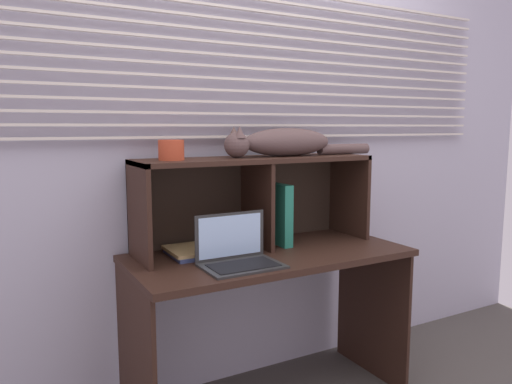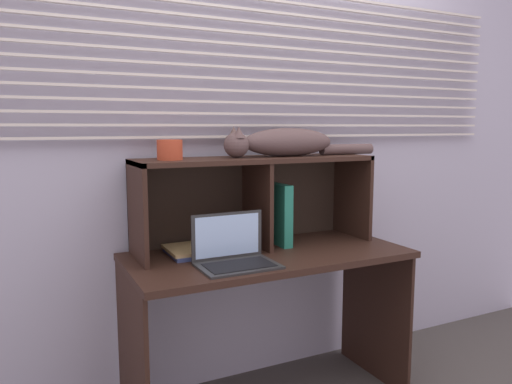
{
  "view_description": "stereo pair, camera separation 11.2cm",
  "coord_description": "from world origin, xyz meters",
  "px_view_note": "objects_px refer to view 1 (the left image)",
  "views": [
    {
      "loc": [
        -1.12,
        -1.68,
        1.32
      ],
      "look_at": [
        0.0,
        0.34,
        1.01
      ],
      "focal_mm": 34.17,
      "sensor_mm": 36.0,
      "label": 1
    },
    {
      "loc": [
        -1.02,
        -1.73,
        1.32
      ],
      "look_at": [
        0.0,
        0.34,
        1.01
      ],
      "focal_mm": 34.17,
      "sensor_mm": 36.0,
      "label": 2
    }
  ],
  "objects_px": {
    "laptop": "(238,255)",
    "binder_upright": "(277,214)",
    "cat": "(284,143)",
    "book_stack": "(190,252)",
    "small_basket": "(171,150)"
  },
  "relations": [
    {
      "from": "laptop",
      "to": "binder_upright",
      "type": "distance_m",
      "value": 0.43
    },
    {
      "from": "cat",
      "to": "binder_upright",
      "type": "height_order",
      "value": "cat"
    },
    {
      "from": "book_stack",
      "to": "binder_upright",
      "type": "bearing_deg",
      "value": 0.23
    },
    {
      "from": "laptop",
      "to": "small_basket",
      "type": "bearing_deg",
      "value": 129.03
    },
    {
      "from": "binder_upright",
      "to": "book_stack",
      "type": "relative_size",
      "value": 1.28
    },
    {
      "from": "book_stack",
      "to": "small_basket",
      "type": "relative_size",
      "value": 2.11
    },
    {
      "from": "laptop",
      "to": "binder_upright",
      "type": "relative_size",
      "value": 1.08
    },
    {
      "from": "cat",
      "to": "book_stack",
      "type": "height_order",
      "value": "cat"
    },
    {
      "from": "cat",
      "to": "binder_upright",
      "type": "distance_m",
      "value": 0.35
    },
    {
      "from": "binder_upright",
      "to": "small_basket",
      "type": "distance_m",
      "value": 0.63
    },
    {
      "from": "binder_upright",
      "to": "small_basket",
      "type": "bearing_deg",
      "value": 180.0
    },
    {
      "from": "book_stack",
      "to": "small_basket",
      "type": "xyz_separation_m",
      "value": [
        -0.08,
        0.0,
        0.46
      ]
    },
    {
      "from": "cat",
      "to": "book_stack",
      "type": "distance_m",
      "value": 0.7
    },
    {
      "from": "book_stack",
      "to": "small_basket",
      "type": "height_order",
      "value": "small_basket"
    },
    {
      "from": "binder_upright",
      "to": "laptop",
      "type": "bearing_deg",
      "value": -144.54
    }
  ]
}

